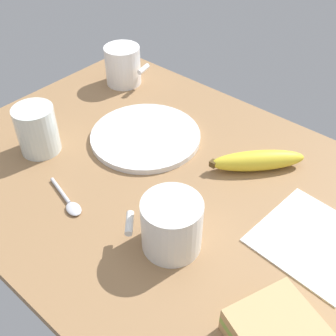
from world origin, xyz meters
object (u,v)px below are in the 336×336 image
(coffee_mug_black, at_px, (123,65))
(coffee_mug_milky, at_px, (171,224))
(glass_of_milk, at_px, (38,132))
(paper_napkin, at_px, (314,240))
(spoon, at_px, (69,202))
(banana, at_px, (258,161))
(plate_of_food, at_px, (146,136))

(coffee_mug_black, distance_m, coffee_mug_milky, 0.52)
(coffee_mug_milky, relative_size, glass_of_milk, 1.17)
(coffee_mug_black, bearing_deg, paper_napkin, 165.38)
(coffee_mug_milky, distance_m, spoon, 0.20)
(glass_of_milk, bearing_deg, banana, -146.88)
(spoon, relative_size, paper_napkin, 0.66)
(coffee_mug_black, relative_size, glass_of_milk, 1.13)
(coffee_mug_black, relative_size, banana, 0.69)
(plate_of_food, height_order, banana, banana)
(banana, bearing_deg, paper_napkin, 151.02)
(plate_of_food, relative_size, banana, 1.44)
(spoon, bearing_deg, plate_of_food, -82.76)
(coffee_mug_milky, bearing_deg, plate_of_food, -38.33)
(plate_of_food, distance_m, coffee_mug_milky, 0.28)
(coffee_mug_milky, height_order, glass_of_milk, glass_of_milk)
(glass_of_milk, bearing_deg, paper_napkin, -164.66)
(coffee_mug_milky, relative_size, spoon, 1.03)
(banana, relative_size, paper_napkin, 0.95)
(coffee_mug_black, height_order, paper_napkin, coffee_mug_black)
(glass_of_milk, xyz_separation_m, banana, (-0.36, -0.23, -0.02))
(paper_napkin, bearing_deg, banana, -28.98)
(banana, bearing_deg, plate_of_food, 17.39)
(plate_of_food, height_order, spoon, plate_of_food)
(plate_of_food, bearing_deg, spoon, 97.24)
(coffee_mug_black, xyz_separation_m, paper_napkin, (-0.59, 0.15, -0.05))
(plate_of_food, height_order, coffee_mug_black, coffee_mug_black)
(banana, height_order, paper_napkin, banana)
(coffee_mug_black, bearing_deg, plate_of_food, 146.18)
(coffee_mug_milky, relative_size, paper_napkin, 0.68)
(spoon, bearing_deg, paper_napkin, -150.39)
(plate_of_food, height_order, paper_napkin, plate_of_food)
(coffee_mug_black, distance_m, glass_of_milk, 0.30)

